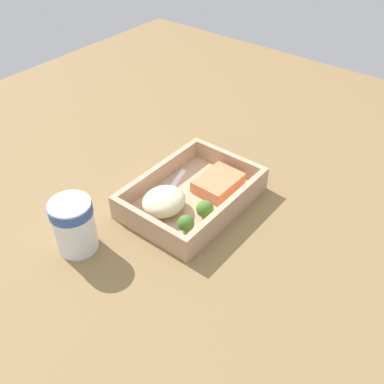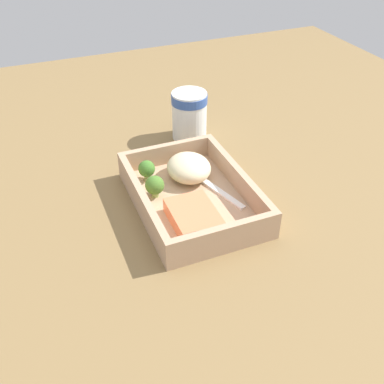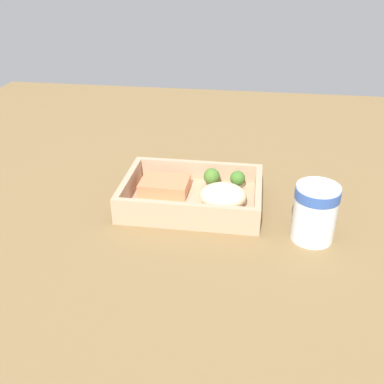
{
  "view_description": "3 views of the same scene",
  "coord_description": "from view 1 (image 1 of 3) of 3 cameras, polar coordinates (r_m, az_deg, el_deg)",
  "views": [
    {
      "loc": [
        53.84,
        42.65,
        58.63
      ],
      "look_at": [
        0.0,
        0.0,
        2.7
      ],
      "focal_mm": 42.0,
      "sensor_mm": 36.0,
      "label": 1
    },
    {
      "loc": [
        -56.85,
        23.25,
        48.34
      ],
      "look_at": [
        0.0,
        0.0,
        2.7
      ],
      "focal_mm": 42.0,
      "sensor_mm": 36.0,
      "label": 2
    },
    {
      "loc": [
        11.13,
        -75.43,
        44.67
      ],
      "look_at": [
        0.0,
        0.0,
        2.7
      ],
      "focal_mm": 42.0,
      "sensor_mm": 36.0,
      "label": 3
    }
  ],
  "objects": [
    {
      "name": "ground_plane",
      "position": [
        0.91,
        -0.0,
        -1.81
      ],
      "size": [
        160.0,
        160.0,
        2.0
      ],
      "primitive_type": "cube",
      "color": "olive"
    },
    {
      "name": "takeout_tray",
      "position": [
        0.9,
        -0.0,
        -1.04
      ],
      "size": [
        26.57,
        18.81,
        1.2
      ],
      "primitive_type": "cube",
      "color": "tan",
      "rests_on": "ground_plane"
    },
    {
      "name": "tray_rim",
      "position": [
        0.88,
        -0.0,
        0.23
      ],
      "size": [
        26.57,
        18.81,
        3.93
      ],
      "color": "tan",
      "rests_on": "takeout_tray"
    },
    {
      "name": "salmon_fillet",
      "position": [
        0.91,
        3.35,
        1.18
      ],
      "size": [
        9.62,
        7.22,
        2.53
      ],
      "primitive_type": "cube",
      "rotation": [
        0.0,
        0.0,
        -0.02
      ],
      "color": "#ED7E52",
      "rests_on": "takeout_tray"
    },
    {
      "name": "mashed_potatoes",
      "position": [
        0.85,
        -3.58,
        -1.19
      ],
      "size": [
        8.82,
        7.86,
        4.38
      ],
      "primitive_type": "ellipsoid",
      "color": "beige",
      "rests_on": "takeout_tray"
    },
    {
      "name": "broccoli_floret_1",
      "position": [
        0.81,
        -0.76,
        -4.04
      ],
      "size": [
        3.04,
        3.04,
        3.92
      ],
      "color": "#7E975A",
      "rests_on": "takeout_tray"
    },
    {
      "name": "broccoli_floret_2",
      "position": [
        0.84,
        1.64,
        -2.2
      ],
      "size": [
        3.32,
        3.32,
        4.0
      ],
      "color": "#89A85A",
      "rests_on": "takeout_tray"
    },
    {
      "name": "fork",
      "position": [
        0.9,
        -3.04,
        -0.26
      ],
      "size": [
        15.61,
        6.11,
        0.44
      ],
      "color": "white",
      "rests_on": "takeout_tray"
    },
    {
      "name": "paper_cup",
      "position": [
        0.8,
        -14.83,
        -3.83
      ],
      "size": [
        7.48,
        7.48,
        10.19
      ],
      "color": "white",
      "rests_on": "ground_plane"
    }
  ]
}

